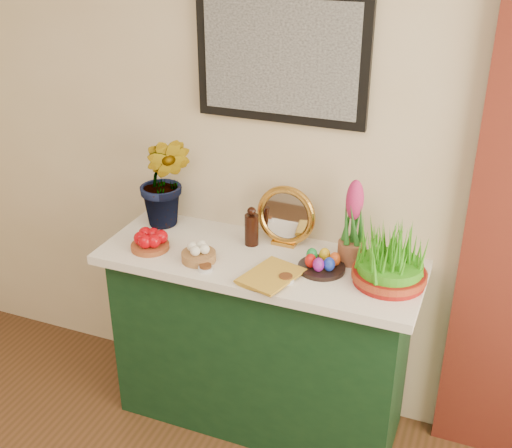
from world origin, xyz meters
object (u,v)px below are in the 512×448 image
(mirror, at_px, (286,216))
(wheatgrass_sabzeh, at_px, (391,259))
(sideboard, at_px, (260,344))
(hyacinth_green, at_px, (164,166))
(book, at_px, (252,268))

(mirror, distance_m, wheatgrass_sabzeh, 0.53)
(sideboard, height_order, hyacinth_green, hyacinth_green)
(sideboard, distance_m, book, 0.50)
(hyacinth_green, bearing_deg, sideboard, -20.04)
(sideboard, bearing_deg, wheatgrass_sabzeh, -0.45)
(hyacinth_green, bearing_deg, wheatgrass_sabzeh, -13.27)
(sideboard, bearing_deg, mirror, 69.99)
(sideboard, height_order, book, book)
(sideboard, xyz_separation_m, wheatgrass_sabzeh, (0.56, -0.00, 0.57))
(book, bearing_deg, hyacinth_green, 170.09)
(mirror, relative_size, book, 1.10)
(sideboard, distance_m, mirror, 0.62)
(sideboard, bearing_deg, hyacinth_green, 166.26)
(hyacinth_green, height_order, mirror, hyacinth_green)
(sideboard, height_order, wheatgrass_sabzeh, wheatgrass_sabzeh)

